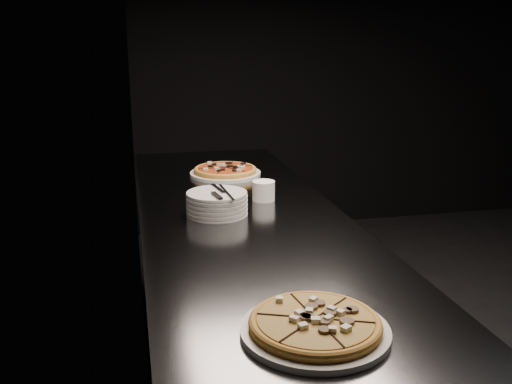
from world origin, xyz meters
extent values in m
cube|color=black|center=(-2.50, 0.00, 1.40)|extent=(0.02, 5.00, 2.80)
cube|color=black|center=(0.00, 2.50, 1.40)|extent=(5.00, 0.02, 2.80)
cube|color=#5C5D63|center=(-2.13, 0.00, 0.45)|extent=(0.70, 2.40, 0.90)
cube|color=#5C5D63|center=(-2.13, 0.00, 0.91)|extent=(0.74, 2.44, 0.02)
cylinder|color=silver|center=(-2.14, -0.85, 0.93)|extent=(0.33, 0.33, 0.02)
cylinder|color=gold|center=(-2.14, -0.85, 0.94)|extent=(0.38, 0.38, 0.01)
torus|color=gold|center=(-2.14, -0.85, 0.95)|extent=(0.38, 0.38, 0.02)
cylinder|color=#E3B64B|center=(-2.14, -0.85, 0.95)|extent=(0.33, 0.33, 0.01)
cylinder|color=silver|center=(-2.09, 0.63, 0.93)|extent=(0.33, 0.33, 0.02)
cylinder|color=gold|center=(-2.09, 0.63, 0.94)|extent=(0.31, 0.31, 0.01)
torus|color=gold|center=(-2.09, 0.63, 0.95)|extent=(0.31, 0.31, 0.02)
cylinder|color=#A43B17|center=(-2.09, 0.63, 0.95)|extent=(0.27, 0.27, 0.01)
cylinder|color=silver|center=(-2.22, 0.05, 0.93)|extent=(0.22, 0.22, 0.02)
cylinder|color=silver|center=(-2.22, 0.05, 0.94)|extent=(0.22, 0.22, 0.02)
cylinder|color=silver|center=(-2.22, 0.05, 0.96)|extent=(0.22, 0.22, 0.02)
cylinder|color=silver|center=(-2.22, 0.05, 0.98)|extent=(0.22, 0.22, 0.02)
cylinder|color=silver|center=(-2.22, 0.05, 0.99)|extent=(0.22, 0.22, 0.02)
cube|color=#BABDC1|center=(-2.21, 0.10, 1.00)|extent=(0.04, 0.14, 0.00)
cube|color=black|center=(-2.23, -0.01, 1.01)|extent=(0.03, 0.09, 0.01)
cube|color=#BABDC1|center=(-2.19, 0.04, 1.00)|extent=(0.04, 0.22, 0.00)
cylinder|color=white|center=(-2.01, 0.19, 0.96)|extent=(0.09, 0.09, 0.08)
cylinder|color=black|center=(-2.01, 0.19, 0.99)|extent=(0.07, 0.07, 0.01)
camera|label=1|loc=(-2.51, -1.92, 1.55)|focal=40.00mm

